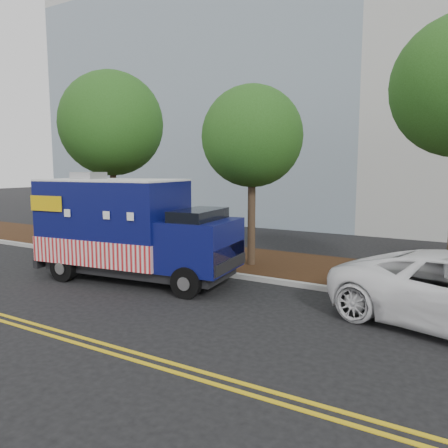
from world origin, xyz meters
The scene contains 9 objects.
ground centered at (0.00, 0.00, 0.00)m, with size 120.00×120.00×0.00m, color black.
curb centered at (0.00, 1.40, 0.07)m, with size 120.00×0.18×0.15m, color #9E9E99.
mulch_strip centered at (0.00, 3.50, 0.07)m, with size 120.00×4.00×0.15m, color black.
centerline_near centered at (0.00, -4.45, 0.01)m, with size 120.00×0.10×0.01m, color gold.
centerline_far centered at (0.00, -4.70, 0.01)m, with size 120.00×0.10×0.01m, color gold.
tree_a centered at (-5.87, 3.11, 5.21)m, with size 4.26×4.26×7.36m.
tree_b centered at (0.80, 2.78, 4.44)m, with size 3.36×3.36×6.14m.
sign_post centered at (-5.11, 1.65, 1.20)m, with size 0.06×0.06×2.40m, color #473828.
food_truck centered at (-1.80, -0.41, 1.49)m, with size 6.48×3.04×3.30m.
Camera 1 is at (7.48, -10.29, 3.46)m, focal length 35.00 mm.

